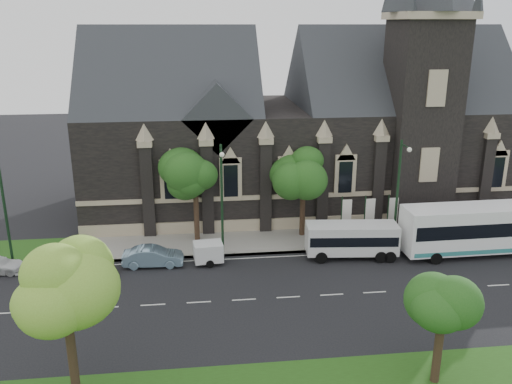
{
  "coord_description": "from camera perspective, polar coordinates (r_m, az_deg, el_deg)",
  "views": [
    {
      "loc": [
        -5.79,
        -31.5,
        17.64
      ],
      "look_at": [
        -1.51,
        6.0,
        5.6
      ],
      "focal_mm": 37.33,
      "sensor_mm": 36.0,
      "label": 1
    }
  ],
  "objects": [
    {
      "name": "street_lamp_mid",
      "position": [
        40.61,
        -3.67,
        -0.31
      ],
      "size": [
        0.36,
        1.88,
        9.0
      ],
      "color": "black",
      "rests_on": "ground"
    },
    {
      "name": "tree_park_east",
      "position": [
        28.36,
        19.65,
        -10.76
      ],
      "size": [
        3.4,
        3.4,
        6.28
      ],
      "color": "black",
      "rests_on": "ground"
    },
    {
      "name": "box_trailer",
      "position": [
        40.99,
        -5.13,
        -6.41
      ],
      "size": [
        3.2,
        1.89,
        1.67
      ],
      "rotation": [
        0.0,
        0.0,
        0.1
      ],
      "color": "silver",
      "rests_on": "ground"
    },
    {
      "name": "car_far_red",
      "position": [
        41.17,
        -17.89,
        -7.5
      ],
      "size": [
        4.38,
        2.16,
        1.43
      ],
      "primitive_type": "imported",
      "rotation": [
        0.0,
        0.0,
        1.46
      ],
      "color": "maroon",
      "rests_on": "ground"
    },
    {
      "name": "tree_walk_left",
      "position": [
        43.85,
        -6.29,
        1.83
      ],
      "size": [
        3.91,
        3.91,
        7.64
      ],
      "color": "black",
      "rests_on": "ground"
    },
    {
      "name": "street_lamp_near",
      "position": [
        43.54,
        15.05,
        0.35
      ],
      "size": [
        0.36,
        1.88,
        9.0
      ],
      "color": "black",
      "rests_on": "ground"
    },
    {
      "name": "museum",
      "position": [
        52.31,
        5.67,
        7.18
      ],
      "size": [
        40.0,
        17.7,
        29.9
      ],
      "color": "black",
      "rests_on": "ground"
    },
    {
      "name": "sidewalk",
      "position": [
        44.98,
        1.4,
        -5.3
      ],
      "size": [
        80.0,
        5.0,
        0.15
      ],
      "primitive_type": "cube",
      "color": "gray",
      "rests_on": "ground"
    },
    {
      "name": "banner_flag_center",
      "position": [
        45.51,
        11.91,
        -2.29
      ],
      "size": [
        0.9,
        0.1,
        4.0
      ],
      "color": "black",
      "rests_on": "ground"
    },
    {
      "name": "tree_walk_right",
      "position": [
        44.75,
        5.33,
        2.3
      ],
      "size": [
        4.08,
        4.08,
        7.8
      ],
      "color": "black",
      "rests_on": "ground"
    },
    {
      "name": "banner_flag_right",
      "position": [
        46.17,
        14.27,
        -2.17
      ],
      "size": [
        0.9,
        0.1,
        4.0
      ],
      "color": "black",
      "rests_on": "ground"
    },
    {
      "name": "tree_park_near",
      "position": [
        26.04,
        -19.34,
        -8.91
      ],
      "size": [
        4.42,
        4.42,
        8.56
      ],
      "color": "black",
      "rests_on": "ground"
    },
    {
      "name": "shuttle_bus",
      "position": [
        42.34,
        10.24,
        -4.89
      ],
      "size": [
        7.24,
        3.06,
        2.73
      ],
      "rotation": [
        0.0,
        0.0,
        -0.09
      ],
      "color": "silver",
      "rests_on": "ground"
    },
    {
      "name": "ground",
      "position": [
        36.56,
        3.48,
        -11.19
      ],
      "size": [
        160.0,
        160.0,
        0.0
      ],
      "primitive_type": "plane",
      "color": "black",
      "rests_on": "ground"
    },
    {
      "name": "street_lamp_far",
      "position": [
        42.99,
        -25.49,
        -1.03
      ],
      "size": [
        0.36,
        1.88,
        9.0
      ],
      "color": "black",
      "rests_on": "ground"
    },
    {
      "name": "tour_coach",
      "position": [
        45.97,
        23.56,
        -3.53
      ],
      "size": [
        13.73,
        3.36,
        3.99
      ],
      "rotation": [
        0.0,
        0.0,
        0.02
      ],
      "color": "white",
      "rests_on": "ground"
    },
    {
      "name": "sedan",
      "position": [
        41.29,
        -10.97,
        -6.8
      ],
      "size": [
        4.6,
        1.76,
        1.5
      ],
      "primitive_type": "imported",
      "rotation": [
        0.0,
        0.0,
        1.53
      ],
      "color": "#799AB0",
      "rests_on": "ground"
    },
    {
      "name": "banner_flag_left",
      "position": [
        44.93,
        9.49,
        -2.41
      ],
      "size": [
        0.9,
        0.1,
        4.0
      ],
      "color": "black",
      "rests_on": "ground"
    }
  ]
}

